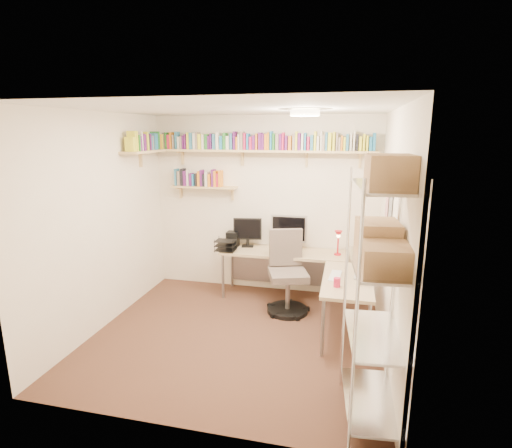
# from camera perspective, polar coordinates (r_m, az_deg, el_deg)

# --- Properties ---
(ground) EXTENTS (3.20, 3.20, 0.00)m
(ground) POSITION_cam_1_polar(r_m,az_deg,el_deg) (4.74, -2.90, -15.66)
(ground) COLOR #482F1E
(ground) RESTS_ON ground
(room_shell) EXTENTS (3.24, 3.04, 2.52)m
(room_shell) POSITION_cam_1_polar(r_m,az_deg,el_deg) (4.22, -3.07, 3.12)
(room_shell) COLOR beige
(room_shell) RESTS_ON ground
(wall_shelves) EXTENTS (3.12, 1.09, 0.80)m
(wall_shelves) POSITION_cam_1_polar(r_m,az_deg,el_deg) (5.53, -3.70, 10.46)
(wall_shelves) COLOR #DAB27B
(wall_shelves) RESTS_ON ground
(corner_desk) EXTENTS (2.05, 1.74, 1.16)m
(corner_desk) POSITION_cam_1_polar(r_m,az_deg,el_deg) (5.28, 4.96, -4.79)
(corner_desk) COLOR tan
(corner_desk) RESTS_ON ground
(office_chair) EXTENTS (0.59, 0.60, 1.05)m
(office_chair) POSITION_cam_1_polar(r_m,az_deg,el_deg) (5.18, 4.48, -7.69)
(office_chair) COLOR black
(office_chair) RESTS_ON ground
(wire_rack) EXTENTS (0.50, 0.90, 2.13)m
(wire_rack) POSITION_cam_1_polar(r_m,az_deg,el_deg) (3.07, 17.42, -3.48)
(wire_rack) COLOR silver
(wire_rack) RESTS_ON ground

